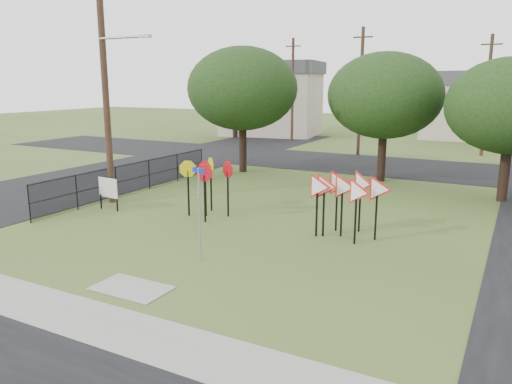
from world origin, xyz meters
TOP-DOWN VIEW (x-y plane):
  - ground at (0.00, 0.00)m, footprint 140.00×140.00m
  - sidewalk at (0.00, -4.20)m, footprint 30.00×1.60m
  - planting_strip at (0.00, -5.40)m, footprint 30.00×0.80m
  - street_left at (-12.00, 10.00)m, footprint 8.00×50.00m
  - street_far at (0.00, 20.00)m, footprint 60.00×8.00m
  - curb_pad at (0.00, -2.40)m, footprint 2.00×1.20m
  - street_name_sign at (0.41, 0.17)m, footprint 0.55×0.23m
  - stop_sign_cluster at (-2.22, 4.55)m, footprint 2.08×1.82m
  - yield_sign_cluster at (3.40, 4.53)m, footprint 2.90×1.76m
  - info_board at (-6.41, 3.39)m, footprint 1.09×0.14m
  - utility_pole_main at (-7.24, 4.50)m, footprint 3.55×0.33m
  - far_pole_a at (-2.00, 24.00)m, footprint 1.40×0.24m
  - far_pole_b at (6.00, 28.00)m, footprint 1.40×0.24m
  - far_pole_c at (-10.00, 30.00)m, footprint 1.40×0.24m
  - fence_run at (-7.60, 6.25)m, footprint 0.05×11.55m
  - house_left at (-14.00, 34.00)m, footprint 10.58×8.88m
  - house_mid at (4.00, 40.00)m, footprint 8.40×8.40m
  - tree_near_left at (-6.00, 14.00)m, footprint 6.40×6.40m
  - tree_near_mid at (2.00, 15.00)m, footprint 6.00×6.00m
  - tree_near_right at (8.00, 13.00)m, footprint 5.60×5.60m
  - tree_far_left at (-16.00, 30.00)m, footprint 6.80×6.80m

SIDE VIEW (x-z plane):
  - ground at x=0.00m, z-range 0.00..0.00m
  - planting_strip at x=0.00m, z-range 0.00..0.02m
  - sidewalk at x=0.00m, z-range 0.00..0.02m
  - street_left at x=-12.00m, z-range 0.00..0.02m
  - street_far at x=0.00m, z-range 0.00..0.02m
  - curb_pad at x=0.00m, z-range 0.00..0.02m
  - fence_run at x=-7.60m, z-range 0.03..1.53m
  - info_board at x=-6.41m, z-range 0.23..1.59m
  - street_name_sign at x=0.41m, z-range 0.22..3.05m
  - yield_sign_cluster at x=3.40m, z-range 0.54..2.80m
  - stop_sign_cluster at x=-2.22m, z-range 0.56..2.81m
  - house_mid at x=4.00m, z-range 0.05..6.25m
  - house_left at x=-14.00m, z-range 0.05..7.25m
  - tree_near_right at x=8.00m, z-range 1.06..7.39m
  - far_pole_b at x=6.00m, z-range 0.10..8.60m
  - tree_near_mid at x=2.00m, z-range 1.14..7.94m
  - far_pole_a at x=-2.00m, z-range 0.10..9.10m
  - far_pole_c at x=-10.00m, z-range 0.10..9.10m
  - tree_near_left at x=-6.00m, z-range 1.22..8.49m
  - tree_far_left at x=-16.00m, z-range 1.31..9.04m
  - utility_pole_main at x=-7.24m, z-range 0.21..10.21m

